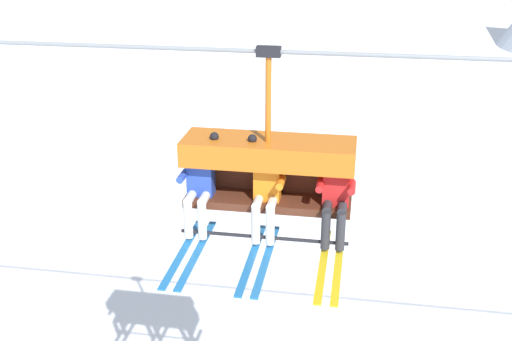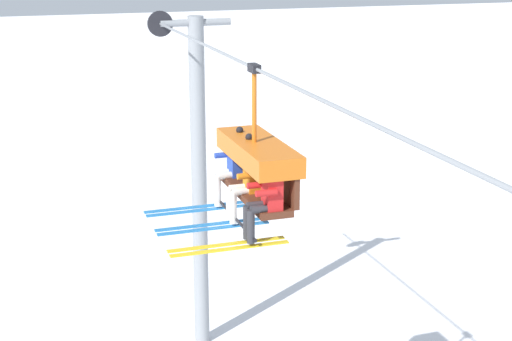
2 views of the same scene
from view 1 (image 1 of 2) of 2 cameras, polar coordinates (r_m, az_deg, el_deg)
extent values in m
cylinder|color=gray|center=(7.50, 21.19, 9.18)|extent=(20.25, 0.05, 0.05)
cube|color=#512819|center=(8.02, 1.03, -2.81)|extent=(2.07, 0.48, 0.10)
cube|color=#512819|center=(8.16, 1.34, -0.24)|extent=(2.07, 0.08, 0.45)
cube|color=#D16619|center=(7.82, 1.13, 1.70)|extent=(2.11, 0.68, 0.30)
cylinder|color=black|center=(7.88, 0.66, -5.95)|extent=(2.07, 0.04, 0.04)
cylinder|color=#D16619|center=(7.56, 1.10, 6.30)|extent=(0.07, 0.07, 1.04)
cube|color=black|center=(7.43, 1.13, 10.53)|extent=(0.28, 0.12, 0.12)
cube|color=#2847B7|center=(8.03, -4.93, -0.42)|extent=(0.32, 0.22, 0.52)
sphere|color=black|center=(7.91, -5.02, 1.98)|extent=(0.22, 0.22, 0.22)
ellipsoid|color=black|center=(7.81, -5.20, 1.73)|extent=(0.17, 0.04, 0.08)
cylinder|color=silver|center=(7.99, -5.80, -2.30)|extent=(0.11, 0.34, 0.11)
cylinder|color=silver|center=(7.95, -4.57, -2.39)|extent=(0.11, 0.34, 0.11)
cylinder|color=silver|center=(7.95, -6.05, -4.37)|extent=(0.11, 0.11, 0.48)
cylinder|color=silver|center=(7.90, -4.82, -4.48)|extent=(0.11, 0.11, 0.48)
cube|color=#1E6BB2|center=(7.83, -6.55, -7.22)|extent=(0.09, 1.70, 0.02)
cube|color=#1E6BB2|center=(7.78, -5.29, -7.35)|extent=(0.09, 1.70, 0.02)
cylinder|color=#2847B7|center=(7.93, -6.52, -0.48)|extent=(0.09, 0.30, 0.09)
cylinder|color=#2847B7|center=(7.87, -3.70, 1.85)|extent=(0.09, 0.09, 0.30)
sphere|color=black|center=(7.81, -3.73, 3.02)|extent=(0.11, 0.11, 0.11)
cube|color=orange|center=(7.87, 1.02, -0.82)|extent=(0.32, 0.22, 0.52)
sphere|color=maroon|center=(7.74, 1.04, 1.63)|extent=(0.22, 0.22, 0.22)
ellipsoid|color=black|center=(7.65, 0.93, 1.37)|extent=(0.17, 0.04, 0.08)
cylinder|color=silver|center=(7.82, 0.19, -2.74)|extent=(0.11, 0.34, 0.11)
cylinder|color=silver|center=(7.80, 1.46, -2.83)|extent=(0.11, 0.34, 0.11)
cylinder|color=silver|center=(7.77, -0.02, -4.86)|extent=(0.11, 0.11, 0.48)
cylinder|color=silver|center=(7.75, 1.26, -4.96)|extent=(0.11, 0.11, 0.48)
cube|color=#1E6BB2|center=(7.65, -0.40, -7.79)|extent=(0.09, 1.70, 0.02)
cube|color=#1E6BB2|center=(7.63, 0.91, -7.90)|extent=(0.09, 1.70, 0.02)
cylinder|color=orange|center=(7.77, -0.32, 1.65)|extent=(0.09, 0.09, 0.30)
sphere|color=black|center=(7.72, -0.32, 2.83)|extent=(0.11, 0.11, 0.11)
cylinder|color=orange|center=(7.70, 2.23, -1.06)|extent=(0.09, 0.30, 0.09)
cube|color=red|center=(7.80, 7.16, -1.22)|extent=(0.32, 0.22, 0.52)
sphere|color=#284C93|center=(7.67, 7.29, 1.25)|extent=(0.22, 0.22, 0.22)
ellipsoid|color=black|center=(7.58, 7.25, 0.98)|extent=(0.17, 0.04, 0.08)
cylinder|color=#2D2D33|center=(7.74, 6.37, -3.16)|extent=(0.11, 0.34, 0.11)
cylinder|color=#2D2D33|center=(7.73, 7.67, -3.25)|extent=(0.11, 0.34, 0.11)
cylinder|color=#2D2D33|center=(7.69, 6.21, -5.31)|extent=(0.11, 0.11, 0.48)
cylinder|color=#2D2D33|center=(7.69, 7.52, -5.40)|extent=(0.11, 0.11, 0.48)
cube|color=gold|center=(7.57, 5.96, -8.28)|extent=(0.09, 1.70, 0.02)
cube|color=gold|center=(7.56, 7.31, -8.37)|extent=(0.09, 1.70, 0.02)
cylinder|color=red|center=(7.66, 5.72, -1.29)|extent=(0.09, 0.30, 0.09)
cylinder|color=red|center=(7.65, 8.51, -1.47)|extent=(0.09, 0.30, 0.09)
camera|label=2|loc=(10.18, 79.78, 5.81)|focal=55.00mm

